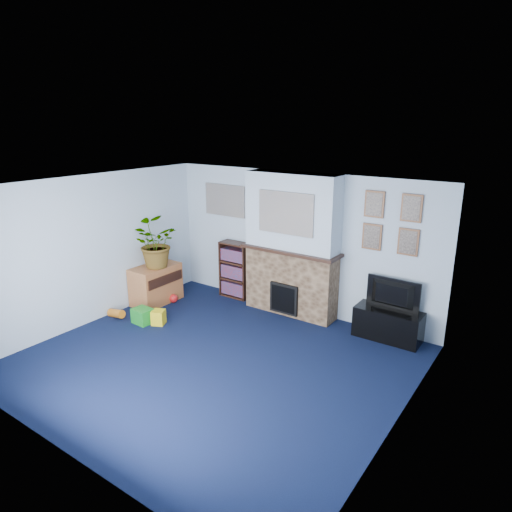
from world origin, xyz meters
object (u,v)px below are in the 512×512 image
Objects in this scene: tv_stand at (388,325)px; sideboard at (156,284)px; television at (391,295)px; bookshelf at (236,271)px.

tv_stand is 1.12× the size of sideboard.
tv_stand is at bearing 91.75° from television.
television is 0.77× the size of bookshelf.
sideboard is (-3.97, -1.00, -0.35)m from television.
bookshelf is (-2.95, 0.08, 0.28)m from tv_stand.
television reaches higher than tv_stand.
television reaches higher than sideboard.
bookshelf reaches higher than television.
sideboard is (-1.01, -1.06, -0.15)m from bookshelf.
tv_stand is 2.97m from bookshelf.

